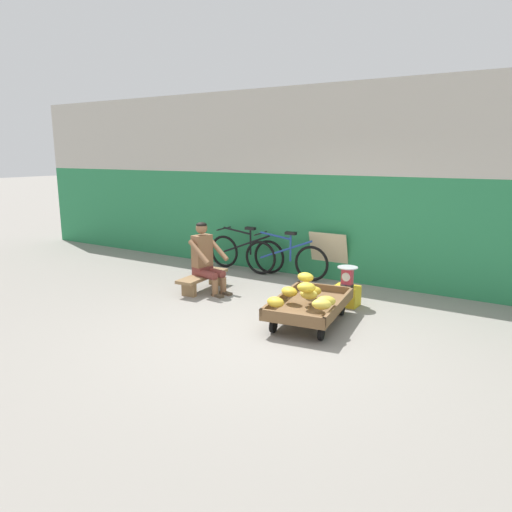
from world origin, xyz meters
The scene contains 12 objects.
ground_plane centered at (0.00, 0.00, 0.00)m, with size 80.00×80.00×0.00m, color gray.
back_wall centered at (0.00, 3.03, 1.69)m, with size 16.00×0.30×3.39m.
banana_cart centered at (0.26, 0.62, 0.24)m, with size 1.03×1.54×0.36m.
banana_pile centered at (0.27, 0.48, 0.45)m, with size 0.88×1.10×0.25m.
low_bench centered at (-1.93, 1.12, 0.20)m, with size 0.36×1.12×0.27m.
vendor_seated centered at (-1.85, 1.10, 0.57)m, with size 0.72×0.56×1.14m.
plastic_crate centered at (0.39, 1.61, 0.15)m, with size 0.36×0.28×0.30m.
weighing_scale centered at (0.39, 1.61, 0.45)m, with size 0.30×0.30×0.29m.
bicycle_near_left centered at (-2.09, 2.66, 0.35)m, with size 1.66×0.48×0.86m.
bicycle_far_left centered at (-1.17, 2.57, 0.35)m, with size 1.66×0.48×0.86m.
sign_board centered at (-0.44, 2.86, 0.43)m, with size 0.70×0.28×0.87m.
shopping_bag centered at (0.38, 1.22, 0.12)m, with size 0.18×0.12×0.24m, color silver.
Camera 1 is at (2.89, -4.93, 2.24)m, focal length 33.67 mm.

